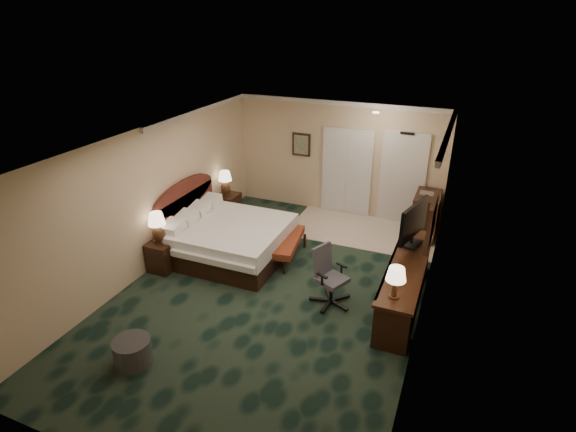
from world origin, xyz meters
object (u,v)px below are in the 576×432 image
at_px(desk_chair, 332,277).
at_px(tv, 413,225).
at_px(nightstand_far, 228,206).
at_px(nightstand_near, 163,255).
at_px(minibar, 426,215).
at_px(ottoman, 133,352).
at_px(desk, 405,284).
at_px(lamp_far, 225,183).
at_px(bed_bench, 287,248).
at_px(lamp_near, 158,228).
at_px(bed, 231,240).

bearing_deg(desk_chair, tv, 70.96).
xyz_separation_m(nightstand_far, desk_chair, (3.31, -2.39, 0.22)).
height_order(nightstand_near, minibar, minibar).
bearing_deg(ottoman, desk, 41.21).
bearing_deg(minibar, ottoman, -120.51).
height_order(nightstand_far, desk_chair, desk_chair).
bearing_deg(ottoman, lamp_far, 103.90).
xyz_separation_m(bed_bench, desk_chair, (1.27, -1.11, 0.29)).
bearing_deg(desk_chair, nightstand_near, -153.16).
xyz_separation_m(ottoman, minibar, (3.29, 5.59, 0.30)).
relative_size(nightstand_near, lamp_near, 0.94).
bearing_deg(lamp_near, bed, 45.58).
bearing_deg(nightstand_far, minibar, 10.05).
relative_size(nightstand_far, lamp_near, 0.94).
distance_m(nightstand_far, ottoman, 4.94).
bearing_deg(lamp_far, nightstand_near, -89.23).
bearing_deg(lamp_far, tv, -15.36).
distance_m(desk, minibar, 2.71).
xyz_separation_m(bed, desk, (3.50, -0.34, 0.04)).
distance_m(lamp_near, desk, 4.54).
relative_size(lamp_far, tv, 0.58).
bearing_deg(lamp_near, desk, 8.18).
relative_size(bed, lamp_near, 3.55).
height_order(nightstand_far, minibar, minibar).
distance_m(lamp_far, minibar, 4.57).
height_order(bed, ottoman, bed).
bearing_deg(ottoman, nightstand_near, 116.91).
relative_size(bed, nightstand_near, 3.79).
relative_size(lamp_near, lamp_far, 1.04).
relative_size(nightstand_near, bed_bench, 0.44).
xyz_separation_m(nightstand_far, bed_bench, (2.03, -1.27, -0.07)).
relative_size(nightstand_far, desk, 0.22).
xyz_separation_m(nightstand_near, minibar, (4.44, 3.32, 0.20)).
height_order(bed, lamp_far, lamp_far).
bearing_deg(desk, minibar, 89.97).
height_order(desk_chair, minibar, desk_chair).
height_order(desk, minibar, minibar).
relative_size(bed, minibar, 2.22).
distance_m(nightstand_near, nightstand_far, 2.54).
bearing_deg(nightstand_near, lamp_near, -133.04).
height_order(bed_bench, minibar, minibar).
xyz_separation_m(bed, ottoman, (0.21, -3.22, -0.16)).
height_order(lamp_near, tv, tv).
distance_m(lamp_near, minibar, 5.59).
xyz_separation_m(bed, lamp_far, (-0.97, 1.56, 0.53)).
distance_m(lamp_far, desk, 4.89).
distance_m(nightstand_near, ottoman, 2.54).
bearing_deg(bed_bench, lamp_near, -156.53).
xyz_separation_m(bed, nightstand_near, (-0.94, -0.96, -0.06)).
height_order(lamp_near, desk, lamp_near).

